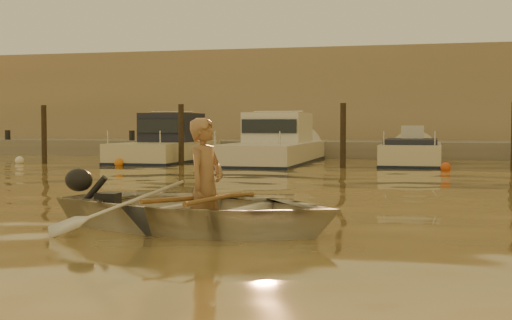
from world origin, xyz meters
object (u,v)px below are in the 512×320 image
(person, at_px, (205,186))
(moored_boat_3, at_px, (411,158))
(moored_boat_1, at_px, (166,144))
(waterfront_building, at_px, (381,102))
(moored_boat_2, at_px, (274,145))
(dinghy, at_px, (199,208))

(person, bearing_deg, moored_boat_3, 6.19)
(moored_boat_1, relative_size, moored_boat_3, 1.23)
(moored_boat_1, distance_m, waterfront_building, 13.10)
(moored_boat_3, bearing_deg, person, -97.56)
(moored_boat_2, distance_m, waterfront_building, 11.51)
(dinghy, distance_m, moored_boat_2, 15.79)
(moored_boat_1, bearing_deg, waterfront_building, 57.98)
(moored_boat_3, relative_size, waterfront_building, 0.12)
(person, xyz_separation_m, moored_boat_3, (2.07, 15.61, -0.34))
(moored_boat_1, bearing_deg, dinghy, -67.31)
(waterfront_building, bearing_deg, person, -90.57)
(dinghy, xyz_separation_m, waterfront_building, (0.36, 26.58, 2.12))
(dinghy, distance_m, waterfront_building, 26.67)
(moored_boat_2, bearing_deg, moored_boat_1, 180.00)
(moored_boat_2, bearing_deg, waterfront_building, 75.25)
(moored_boat_3, height_order, waterfront_building, waterfront_building)
(dinghy, xyz_separation_m, person, (0.10, -0.02, 0.29))
(moored_boat_1, bearing_deg, person, -67.04)
(person, bearing_deg, waterfront_building, 13.18)
(moored_boat_3, distance_m, waterfront_building, 11.36)
(moored_boat_1, height_order, moored_boat_2, same)
(moored_boat_1, relative_size, moored_boat_2, 0.81)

